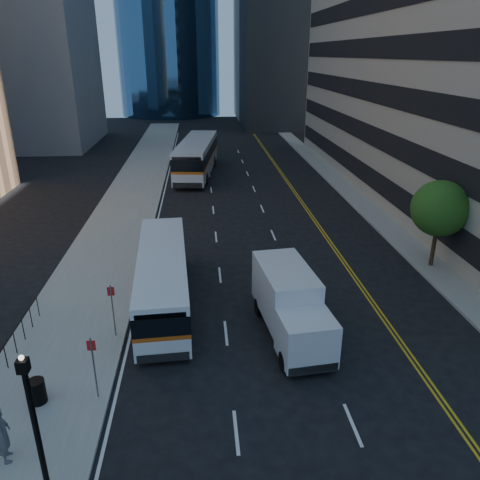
{
  "coord_description": "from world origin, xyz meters",
  "views": [
    {
      "loc": [
        -4.4,
        -16.11,
        11.79
      ],
      "look_at": [
        -2.49,
        6.29,
        2.8
      ],
      "focal_mm": 35.0,
      "sensor_mm": 36.0,
      "label": 1
    }
  ],
  "objects": [
    {
      "name": "midrise_west",
      "position": [
        -28.0,
        52.0,
        17.5
      ],
      "size": [
        18.0,
        18.0,
        35.0
      ],
      "primitive_type": "cube",
      "color": "gray",
      "rests_on": "ground"
    },
    {
      "name": "lamp_post",
      "position": [
        -9.0,
        -6.0,
        2.72
      ],
      "size": [
        0.28,
        0.28,
        4.56
      ],
      "color": "black",
      "rests_on": "sidewalk_west"
    },
    {
      "name": "bus_rear",
      "position": [
        -4.77,
        32.15,
        1.92
      ],
      "size": [
        4.71,
        13.88,
        3.51
      ],
      "rotation": [
        0.0,
        0.0,
        -0.13
      ],
      "color": "silver",
      "rests_on": "ground"
    },
    {
      "name": "sidewalk_east",
      "position": [
        9.0,
        25.0,
        0.07
      ],
      "size": [
        2.0,
        90.0,
        0.15
      ],
      "primitive_type": "cube",
      "color": "gray",
      "rests_on": "ground"
    },
    {
      "name": "street_tree",
      "position": [
        9.0,
        8.0,
        3.64
      ],
      "size": [
        3.2,
        3.2,
        5.1
      ],
      "color": "#332114",
      "rests_on": "sidewalk_east"
    },
    {
      "name": "bus_front",
      "position": [
        -6.44,
        4.96,
        1.5
      ],
      "size": [
        2.93,
        10.74,
        2.74
      ],
      "rotation": [
        0.0,
        0.0,
        0.06
      ],
      "color": "silver",
      "rests_on": "ground"
    },
    {
      "name": "pedestrian",
      "position": [
        -10.63,
        -4.63,
        1.14
      ],
      "size": [
        0.7,
        0.84,
        1.98
      ],
      "primitive_type": "imported",
      "rotation": [
        0.0,
        0.0,
        1.95
      ],
      "color": "#525359",
      "rests_on": "sidewalk_west"
    },
    {
      "name": "sidewalk_west",
      "position": [
        -10.5,
        25.0,
        0.07
      ],
      "size": [
        5.0,
        90.0,
        0.15
      ],
      "primitive_type": "cube",
      "color": "gray",
      "rests_on": "ground"
    },
    {
      "name": "ground",
      "position": [
        0.0,
        0.0,
        0.0
      ],
      "size": [
        160.0,
        160.0,
        0.0
      ],
      "primitive_type": "plane",
      "color": "black",
      "rests_on": "ground"
    },
    {
      "name": "box_truck",
      "position": [
        -0.68,
        1.59,
        1.56
      ],
      "size": [
        2.79,
        6.37,
        2.96
      ],
      "rotation": [
        0.0,
        0.0,
        0.11
      ],
      "color": "silver",
      "rests_on": "ground"
    },
    {
      "name": "trash_can",
      "position": [
        -10.47,
        -2.1,
        0.6
      ],
      "size": [
        0.76,
        0.76,
        0.91
      ],
      "primitive_type": "cylinder",
      "rotation": [
        0.0,
        0.0,
        -0.3
      ],
      "color": "black",
      "rests_on": "sidewalk_west"
    }
  ]
}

